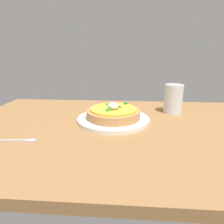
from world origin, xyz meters
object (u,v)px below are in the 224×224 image
object	(u,v)px
pizza	(112,113)
fork	(20,141)
cup_far	(173,100)
plate	(112,119)

from	to	relation	value
pizza	fork	world-z (taller)	pizza
pizza	fork	distance (cm)	29.68
cup_far	fork	bearing A→B (deg)	32.74
plate	fork	size ratio (longest dim) A/B	2.28
fork	cup_far	bearing A→B (deg)	27.35
pizza	fork	bearing A→B (deg)	37.66
plate	cup_far	bearing A→B (deg)	-153.03
pizza	fork	size ratio (longest dim) A/B	1.69
pizza	fork	xyz separation A→B (cm)	(23.40, 18.06, -2.74)
pizza	cup_far	world-z (taller)	cup_far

